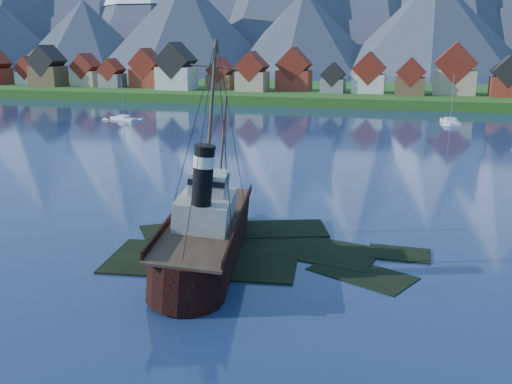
# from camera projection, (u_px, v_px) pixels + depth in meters

# --- Properties ---
(ground) EXTENTS (1400.00, 1400.00, 0.00)m
(ground) POSITION_uv_depth(u_px,v_px,m) (239.00, 257.00, 55.54)
(ground) COLOR #1C2C4E
(ground) RESTS_ON ground
(shoal) EXTENTS (31.71, 21.24, 1.14)m
(shoal) POSITION_uv_depth(u_px,v_px,m) (262.00, 254.00, 57.15)
(shoal) COLOR black
(shoal) RESTS_ON ground
(shore_bank) EXTENTS (600.00, 80.00, 3.20)m
(shore_bank) POSITION_uv_depth(u_px,v_px,m) (377.00, 97.00, 213.42)
(shore_bank) COLOR #1F4313
(shore_bank) RESTS_ON ground
(seawall) EXTENTS (600.00, 2.50, 2.00)m
(seawall) POSITION_uv_depth(u_px,v_px,m) (368.00, 109.00, 178.13)
(seawall) COLOR #3F3D38
(seawall) RESTS_ON ground
(town) EXTENTS (250.96, 16.69, 17.30)m
(town) POSITION_uv_depth(u_px,v_px,m) (280.00, 74.00, 203.46)
(town) COLOR maroon
(town) RESTS_ON ground
(tugboat_wreck) EXTENTS (6.35, 27.38, 21.70)m
(tugboat_wreck) POSITION_uv_depth(u_px,v_px,m) (209.00, 228.00, 55.38)
(tugboat_wreck) COLOR black
(tugboat_wreck) RESTS_ON ground
(sailboat_c) EXTENTS (8.75, 5.05, 11.02)m
(sailboat_c) POSITION_uv_depth(u_px,v_px,m) (124.00, 119.00, 151.78)
(sailboat_c) COLOR silver
(sailboat_c) RESTS_ON ground
(sailboat_e) EXTENTS (4.76, 11.36, 12.81)m
(sailboat_e) POSITION_uv_depth(u_px,v_px,m) (450.00, 123.00, 144.97)
(sailboat_e) COLOR silver
(sailboat_e) RESTS_ON ground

